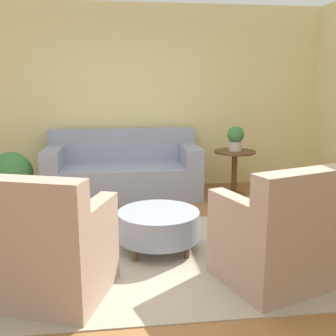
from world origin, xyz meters
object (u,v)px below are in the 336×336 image
Objects in this scene: potted_plant_on_side_table at (236,137)px; armchair_right at (279,239)px; armchair_left at (48,251)px; ottoman_table at (159,225)px; couch at (123,172)px; potted_plant_floor at (11,175)px; side_table at (235,165)px.

armchair_right is at bearing -98.90° from potted_plant_on_side_table.
ottoman_table is at bearing 40.71° from armchair_left.
potted_plant_on_side_table is (1.30, 1.82, 0.60)m from ottoman_table.
potted_plant_on_side_table reaches higher than armchair_left.
couch reaches higher than potted_plant_floor.
side_table is at bearing -7.27° from couch.
potted_plant_floor reaches higher than ottoman_table.
armchair_left reaches higher than side_table.
couch is at bearing 98.73° from ottoman_table.
armchair_left is 1.00× the size of armchair_right.
couch is 1.54m from potted_plant_floor.
ottoman_table is at bearing -43.84° from potted_plant_floor.
armchair_left is at bearing -70.39° from potted_plant_floor.
armchair_right is at bearing -41.34° from ottoman_table.
ottoman_table is 2.31m from potted_plant_on_side_table.
potted_plant_on_side_table is (2.22, 2.60, 0.48)m from armchair_left.
side_table is 0.40m from potted_plant_on_side_table.
armchair_right is 3.72m from potted_plant_floor.
ottoman_table is (0.92, 0.79, -0.12)m from armchair_left.
couch is 3.02× the size of potted_plant_floor.
armchair_right is (1.21, -2.81, 0.04)m from couch.
side_table is 3.13m from potted_plant_floor.
side_table is 0.92× the size of potted_plant_floor.
potted_plant_on_side_table reaches higher than potted_plant_floor.
couch is 2.15× the size of armchair_left.
potted_plant_floor is at bearing 136.16° from ottoman_table.
couch reaches higher than ottoman_table.
potted_plant_floor is at bearing 109.61° from armchair_left.
potted_plant_on_side_table is at bearing 54.32° from ottoman_table.
potted_plant_on_side_table reaches higher than side_table.
potted_plant_on_side_table is (0.00, -0.00, 0.40)m from side_table.
potted_plant_on_side_table is 0.49× the size of potted_plant_floor.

